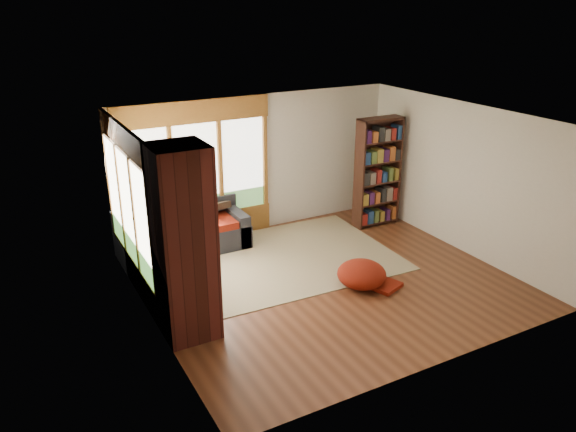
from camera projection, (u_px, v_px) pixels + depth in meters
name	position (u px, v px, depth m)	size (l,w,h in m)	color
floor	(327.00, 281.00, 8.95)	(5.50, 5.50, 0.00)	#512916
ceiling	(331.00, 119.00, 8.00)	(5.50, 5.50, 0.00)	white
wall_back	(257.00, 164.00, 10.52)	(5.50, 0.04, 2.60)	silver
wall_front	(446.00, 271.00, 6.43)	(5.50, 0.04, 2.60)	silver
wall_left	(149.00, 240.00, 7.25)	(0.04, 5.00, 2.60)	silver
wall_right	(463.00, 178.00, 9.70)	(0.04, 5.00, 2.60)	silver
windows_back	(197.00, 171.00, 9.94)	(2.82, 0.10, 1.90)	#976126
windows_left	(128.00, 207.00, 8.23)	(0.10, 2.62, 1.90)	#976126
roller_blind	(115.00, 167.00, 8.77)	(0.03, 0.72, 0.90)	#739D5F
brick_chimney	(184.00, 244.00, 7.12)	(0.70, 0.70, 2.60)	#471914
sectional_sofa	(174.00, 249.00, 9.36)	(2.20, 2.20, 0.80)	black
area_rug	(287.00, 258.00, 9.73)	(3.59, 2.74, 0.01)	beige
bookshelf	(378.00, 173.00, 10.82)	(0.91, 0.30, 2.13)	#381A12
pouf	(362.00, 273.00, 8.72)	(0.77, 0.77, 0.41)	maroon
dog_tan	(175.00, 218.00, 9.33)	(1.03, 0.99, 0.51)	brown
dog_brindle	(172.00, 233.00, 8.83)	(0.57, 0.84, 0.44)	black
throw_pillows	(176.00, 222.00, 9.28)	(1.98, 1.68, 0.45)	black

